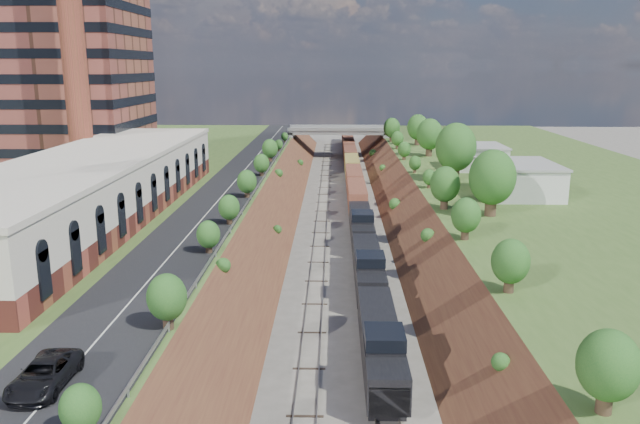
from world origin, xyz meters
TOP-DOWN VIEW (x-y plane):
  - platform_left at (-33.00, 60.00)m, footprint 44.00×180.00m
  - platform_right at (33.00, 60.00)m, footprint 44.00×180.00m
  - embankment_left at (-11.00, 60.00)m, footprint 10.00×180.00m
  - embankment_right at (11.00, 60.00)m, footprint 10.00×180.00m
  - rail_left_track at (-2.60, 60.00)m, footprint 1.58×180.00m
  - rail_right_track at (2.60, 60.00)m, footprint 1.58×180.00m
  - road at (-15.50, 60.00)m, footprint 8.00×180.00m
  - guardrail at (-11.40, 59.80)m, footprint 0.10×171.00m
  - commercial_building at (-28.00, 38.00)m, footprint 14.30×62.30m
  - smokestack at (-36.00, 56.00)m, footprint 3.20×3.20m
  - overpass at (0.00, 122.00)m, footprint 24.50×8.30m
  - white_building_near at (23.50, 52.00)m, footprint 9.00×12.00m
  - white_building_far at (23.00, 74.00)m, footprint 8.00×10.00m
  - tree_right_large at (17.00, 40.00)m, footprint 5.25×5.25m
  - tree_left_crest at (-11.80, 20.00)m, footprint 2.45×2.45m
  - freight_train at (2.60, 84.20)m, footprint 2.70×153.16m
  - suv at (-16.06, 0.04)m, footprint 2.51×5.39m

SIDE VIEW (x-z plane):
  - embankment_left at x=-11.00m, z-range -5.00..5.00m
  - embankment_right at x=11.00m, z-range -5.00..5.00m
  - rail_left_track at x=-2.60m, z-range 0.00..0.18m
  - rail_right_track at x=2.60m, z-range 0.00..0.18m
  - freight_train at x=2.60m, z-range 0.13..4.68m
  - platform_left at x=-33.00m, z-range 0.00..5.00m
  - platform_right at x=33.00m, z-range 0.00..5.00m
  - overpass at x=0.00m, z-range 1.22..8.62m
  - road at x=-15.50m, z-range 5.00..5.10m
  - guardrail at x=-11.40m, z-range 5.20..5.90m
  - suv at x=-16.06m, z-range 5.10..6.59m
  - white_building_far at x=23.00m, z-range 5.00..8.60m
  - white_building_near at x=23.50m, z-range 5.00..9.00m
  - tree_left_crest at x=-11.80m, z-range 5.26..8.82m
  - commercial_building at x=-28.00m, z-range 5.01..12.01m
  - tree_right_large at x=17.00m, z-range 5.58..13.19m
  - smokestack at x=-36.00m, z-range 5.00..45.00m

